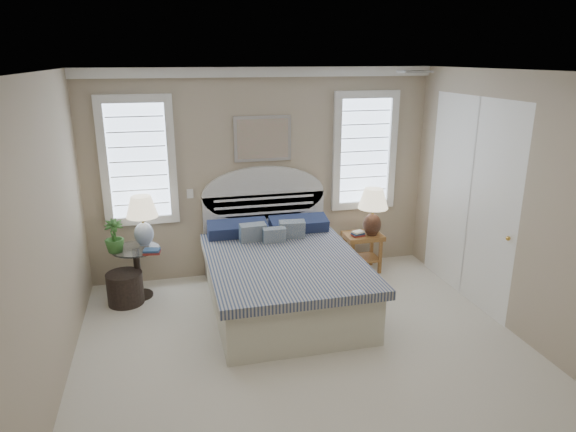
# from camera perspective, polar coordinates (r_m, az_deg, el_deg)

# --- Properties ---
(floor) EXTENTS (4.50, 5.00, 0.01)m
(floor) POSITION_cam_1_polar(r_m,az_deg,el_deg) (5.02, 3.20, -16.95)
(floor) COLOR beige
(floor) RESTS_ON ground
(ceiling) EXTENTS (4.50, 5.00, 0.01)m
(ceiling) POSITION_cam_1_polar(r_m,az_deg,el_deg) (4.15, 3.84, 15.59)
(ceiling) COLOR white
(ceiling) RESTS_ON wall_back
(wall_back) EXTENTS (4.50, 0.02, 2.70)m
(wall_back) POSITION_cam_1_polar(r_m,az_deg,el_deg) (6.74, -2.83, 4.67)
(wall_back) COLOR tan
(wall_back) RESTS_ON floor
(wall_left) EXTENTS (0.02, 5.00, 2.70)m
(wall_left) POSITION_cam_1_polar(r_m,az_deg,el_deg) (4.34, -26.31, -4.42)
(wall_left) COLOR tan
(wall_left) RESTS_ON floor
(wall_right) EXTENTS (0.02, 5.00, 2.70)m
(wall_right) POSITION_cam_1_polar(r_m,az_deg,el_deg) (5.48, 26.56, -0.14)
(wall_right) COLOR tan
(wall_right) RESTS_ON floor
(crown_molding) EXTENTS (4.50, 0.08, 0.12)m
(crown_molding) POSITION_cam_1_polar(r_m,az_deg,el_deg) (6.54, -2.93, 15.69)
(crown_molding) COLOR white
(crown_molding) RESTS_ON wall_back
(hvac_vent) EXTENTS (0.30, 0.20, 0.02)m
(hvac_vent) POSITION_cam_1_polar(r_m,az_deg,el_deg) (5.35, 13.91, 15.31)
(hvac_vent) COLOR #B2B2B2
(hvac_vent) RESTS_ON ceiling
(switch_plate) EXTENTS (0.08, 0.01, 0.12)m
(switch_plate) POSITION_cam_1_polar(r_m,az_deg,el_deg) (6.66, -10.83, 2.46)
(switch_plate) COLOR white
(switch_plate) RESTS_ON wall_back
(window_left) EXTENTS (0.90, 0.06, 1.60)m
(window_left) POSITION_cam_1_polar(r_m,az_deg,el_deg) (6.56, -16.31, 5.87)
(window_left) COLOR silver
(window_left) RESTS_ON wall_back
(window_right) EXTENTS (0.90, 0.06, 1.60)m
(window_right) POSITION_cam_1_polar(r_m,az_deg,el_deg) (7.07, 8.47, 7.16)
(window_right) COLOR silver
(window_right) RESTS_ON wall_back
(painting) EXTENTS (0.74, 0.04, 0.58)m
(painting) POSITION_cam_1_polar(r_m,az_deg,el_deg) (6.61, -2.82, 8.57)
(painting) COLOR silver
(painting) RESTS_ON wall_back
(closet_door) EXTENTS (0.02, 1.80, 2.40)m
(closet_door) POSITION_cam_1_polar(r_m,az_deg,el_deg) (6.43, 19.50, 1.68)
(closet_door) COLOR white
(closet_door) RESTS_ON floor
(bed) EXTENTS (1.72, 2.28, 1.47)m
(bed) POSITION_cam_1_polar(r_m,az_deg,el_deg) (6.07, -0.77, -6.37)
(bed) COLOR white
(bed) RESTS_ON floor
(side_table_left) EXTENTS (0.56, 0.56, 0.63)m
(side_table_left) POSITION_cam_1_polar(r_m,az_deg,el_deg) (6.49, -16.41, -5.48)
(side_table_left) COLOR black
(side_table_left) RESTS_ON floor
(nightstand_right) EXTENTS (0.50, 0.40, 0.53)m
(nightstand_right) POSITION_cam_1_polar(r_m,az_deg,el_deg) (7.05, 8.29, -3.10)
(nightstand_right) COLOR #9F6C34
(nightstand_right) RESTS_ON floor
(floor_pot) EXTENTS (0.51, 0.51, 0.38)m
(floor_pot) POSITION_cam_1_polar(r_m,az_deg,el_deg) (6.44, -17.64, -7.65)
(floor_pot) COLOR black
(floor_pot) RESTS_ON floor
(lamp_left) EXTENTS (0.45, 0.45, 0.62)m
(lamp_left) POSITION_cam_1_polar(r_m,az_deg,el_deg) (6.38, -15.88, 0.10)
(lamp_left) COLOR white
(lamp_left) RESTS_ON side_table_left
(lamp_right) EXTENTS (0.43, 0.43, 0.65)m
(lamp_right) POSITION_cam_1_polar(r_m,az_deg,el_deg) (6.87, 9.42, 1.04)
(lamp_right) COLOR black
(lamp_right) RESTS_ON nightstand_right
(potted_plant) EXTENTS (0.27, 0.27, 0.39)m
(potted_plant) POSITION_cam_1_polar(r_m,az_deg,el_deg) (6.29, -18.76, -2.15)
(potted_plant) COLOR #29672B
(potted_plant) RESTS_ON side_table_left
(books_left) EXTENTS (0.21, 0.17, 0.05)m
(books_left) POSITION_cam_1_polar(r_m,az_deg,el_deg) (6.18, -14.89, -3.82)
(books_left) COLOR maroon
(books_left) RESTS_ON side_table_left
(books_right) EXTENTS (0.19, 0.15, 0.07)m
(books_right) POSITION_cam_1_polar(r_m,az_deg,el_deg) (6.91, 7.78, -1.96)
(books_right) COLOR maroon
(books_right) RESTS_ON nightstand_right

